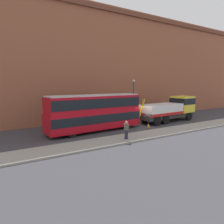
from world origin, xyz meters
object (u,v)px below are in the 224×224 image
object	(u,v)px
pedestrian_onlooker	(126,130)
double_decker_bus	(95,111)
recovery_tow_truck	(170,109)
street_lamp	(133,96)
traffic_cone_near_bus	(148,126)

from	to	relation	value
pedestrian_onlooker	double_decker_bus	bearing A→B (deg)	54.83
recovery_tow_truck	street_lamp	distance (m)	5.50
traffic_cone_near_bus	street_lamp	size ratio (longest dim) A/B	0.12
street_lamp	recovery_tow_truck	bearing A→B (deg)	-49.67
recovery_tow_truck	traffic_cone_near_bus	distance (m)	6.51
pedestrian_onlooker	traffic_cone_near_bus	bearing A→B (deg)	-13.75
double_decker_bus	traffic_cone_near_bus	world-z (taller)	double_decker_bus
recovery_tow_truck	street_lamp	bearing A→B (deg)	126.80
double_decker_bus	traffic_cone_near_bus	distance (m)	6.52
pedestrian_onlooker	street_lamp	world-z (taller)	street_lamp
double_decker_bus	pedestrian_onlooker	world-z (taller)	double_decker_bus
double_decker_bus	traffic_cone_near_bus	xyz separation A→B (m)	(5.84, -2.19, -1.89)
recovery_tow_truck	traffic_cone_near_bus	bearing A→B (deg)	-163.09
double_decker_bus	pedestrian_onlooker	size ratio (longest dim) A/B	6.52
double_decker_bus	traffic_cone_near_bus	bearing A→B (deg)	-24.08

